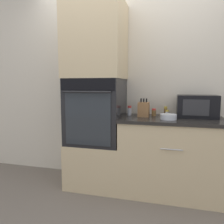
{
  "coord_description": "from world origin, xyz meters",
  "views": [
    {
      "loc": [
        0.52,
        -2.21,
        1.24
      ],
      "look_at": [
        -0.11,
        0.21,
        0.93
      ],
      "focal_mm": 35.0,
      "sensor_mm": 36.0,
      "label": 1
    }
  ],
  "objects_px": {
    "knife_block": "(144,109)",
    "bowl": "(168,117)",
    "microwave": "(197,106)",
    "wall_oven": "(96,111)",
    "condiment_jar_far": "(130,111)",
    "condiment_jar_back": "(167,113)",
    "condiment_jar_mid": "(154,112)",
    "condiment_jar_near": "(166,111)"
  },
  "relations": [
    {
      "from": "condiment_jar_far",
      "to": "condiment_jar_mid",
      "type": "bearing_deg",
      "value": 5.07
    },
    {
      "from": "knife_block",
      "to": "condiment_jar_back",
      "type": "distance_m",
      "value": 0.28
    },
    {
      "from": "knife_block",
      "to": "condiment_jar_mid",
      "type": "distance_m",
      "value": 0.14
    },
    {
      "from": "condiment_jar_near",
      "to": "condiment_jar_back",
      "type": "distance_m",
      "value": 0.11
    },
    {
      "from": "bowl",
      "to": "condiment_jar_near",
      "type": "xyz_separation_m",
      "value": [
        -0.04,
        0.31,
        0.03
      ]
    },
    {
      "from": "knife_block",
      "to": "condiment_jar_back",
      "type": "bearing_deg",
      "value": 8.97
    },
    {
      "from": "bowl",
      "to": "condiment_jar_mid",
      "type": "distance_m",
      "value": 0.29
    },
    {
      "from": "wall_oven",
      "to": "bowl",
      "type": "xyz_separation_m",
      "value": [
        0.86,
        -0.1,
        -0.03
      ]
    },
    {
      "from": "microwave",
      "to": "condiment_jar_near",
      "type": "bearing_deg",
      "value": 166.08
    },
    {
      "from": "wall_oven",
      "to": "bowl",
      "type": "height_order",
      "value": "wall_oven"
    },
    {
      "from": "knife_block",
      "to": "wall_oven",
      "type": "bearing_deg",
      "value": -174.08
    },
    {
      "from": "microwave",
      "to": "knife_block",
      "type": "bearing_deg",
      "value": -173.91
    },
    {
      "from": "condiment_jar_mid",
      "to": "condiment_jar_back",
      "type": "height_order",
      "value": "condiment_jar_mid"
    },
    {
      "from": "knife_block",
      "to": "condiment_jar_back",
      "type": "xyz_separation_m",
      "value": [
        0.27,
        0.04,
        -0.05
      ]
    },
    {
      "from": "condiment_jar_far",
      "to": "knife_block",
      "type": "bearing_deg",
      "value": -16.4
    },
    {
      "from": "knife_block",
      "to": "bowl",
      "type": "distance_m",
      "value": 0.33
    },
    {
      "from": "wall_oven",
      "to": "condiment_jar_mid",
      "type": "relative_size",
      "value": 8.63
    },
    {
      "from": "condiment_jar_back",
      "to": "microwave",
      "type": "bearing_deg",
      "value": 3.68
    },
    {
      "from": "bowl",
      "to": "condiment_jar_mid",
      "type": "bearing_deg",
      "value": 126.18
    },
    {
      "from": "knife_block",
      "to": "condiment_jar_far",
      "type": "distance_m",
      "value": 0.19
    },
    {
      "from": "microwave",
      "to": "bowl",
      "type": "height_order",
      "value": "microwave"
    },
    {
      "from": "condiment_jar_near",
      "to": "condiment_jar_far",
      "type": "bearing_deg",
      "value": -167.23
    },
    {
      "from": "microwave",
      "to": "bowl",
      "type": "distance_m",
      "value": 0.39
    },
    {
      "from": "condiment_jar_near",
      "to": "knife_block",
      "type": "bearing_deg",
      "value": -149.17
    },
    {
      "from": "condiment_jar_far",
      "to": "condiment_jar_back",
      "type": "height_order",
      "value": "condiment_jar_far"
    },
    {
      "from": "bowl",
      "to": "condiment_jar_back",
      "type": "bearing_deg",
      "value": 94.72
    },
    {
      "from": "microwave",
      "to": "knife_block",
      "type": "relative_size",
      "value": 2.04
    },
    {
      "from": "wall_oven",
      "to": "knife_block",
      "type": "bearing_deg",
      "value": 5.92
    },
    {
      "from": "wall_oven",
      "to": "condiment_jar_mid",
      "type": "distance_m",
      "value": 0.7
    },
    {
      "from": "knife_block",
      "to": "bowl",
      "type": "relative_size",
      "value": 1.22
    },
    {
      "from": "knife_block",
      "to": "condiment_jar_back",
      "type": "height_order",
      "value": "knife_block"
    },
    {
      "from": "wall_oven",
      "to": "condiment_jar_near",
      "type": "relative_size",
      "value": 6.89
    },
    {
      "from": "condiment_jar_back",
      "to": "condiment_jar_far",
      "type": "bearing_deg",
      "value": 178.76
    },
    {
      "from": "microwave",
      "to": "bowl",
      "type": "xyz_separation_m",
      "value": [
        -0.31,
        -0.22,
        -0.1
      ]
    },
    {
      "from": "microwave",
      "to": "condiment_jar_mid",
      "type": "distance_m",
      "value": 0.49
    },
    {
      "from": "knife_block",
      "to": "condiment_jar_far",
      "type": "xyz_separation_m",
      "value": [
        -0.18,
        0.05,
        -0.03
      ]
    },
    {
      "from": "condiment_jar_mid",
      "to": "knife_block",
      "type": "bearing_deg",
      "value": -145.66
    },
    {
      "from": "microwave",
      "to": "condiment_jar_back",
      "type": "distance_m",
      "value": 0.34
    },
    {
      "from": "microwave",
      "to": "knife_block",
      "type": "distance_m",
      "value": 0.6
    },
    {
      "from": "knife_block",
      "to": "condiment_jar_mid",
      "type": "relative_size",
      "value": 2.38
    },
    {
      "from": "knife_block",
      "to": "condiment_jar_near",
      "type": "xyz_separation_m",
      "value": [
        0.25,
        0.15,
        -0.03
      ]
    },
    {
      "from": "wall_oven",
      "to": "knife_block",
      "type": "height_order",
      "value": "wall_oven"
    }
  ]
}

